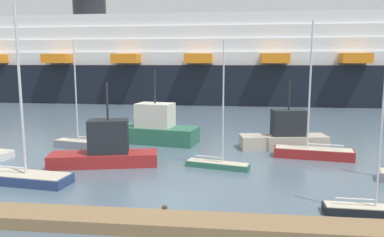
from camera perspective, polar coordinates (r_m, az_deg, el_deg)
name	(u,v)px	position (r m, az deg, el deg)	size (l,w,h in m)	color
ground_plane	(173,200)	(19.94, -2.86, -12.38)	(600.00, 600.00, 0.00)	slate
dock_pier	(161,223)	(16.75, -4.81, -15.62)	(26.62, 1.96, 0.66)	olive
sailboat_2	(368,207)	(19.88, 25.32, -12.15)	(4.08, 1.09, 7.67)	black
sailboat_3	(313,151)	(29.46, 18.02, -4.79)	(5.87, 2.29, 10.08)	maroon
sailboat_4	(218,162)	(25.60, 3.95, -6.63)	(4.45, 2.02, 8.61)	#2D6B51
sailboat_5	(19,175)	(24.77, -24.94, -7.82)	(6.56, 2.53, 10.40)	navy
sailboat_6	(82,143)	(32.46, -16.45, -3.60)	(4.99, 2.16, 8.96)	gray
fishing_boat_0	(106,149)	(26.68, -13.04, -4.63)	(7.65, 3.65, 5.80)	maroon
fishing_boat_1	(152,129)	(33.56, -6.09, -1.55)	(8.70, 4.36, 6.45)	#2D6B51
fishing_boat_3	(285,135)	(32.07, 14.01, -2.45)	(7.37, 3.13, 5.73)	#BCB29E
cruise_ship	(203,64)	(69.61, 1.69, 8.37)	(120.82, 20.54, 21.34)	black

